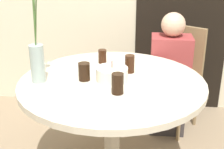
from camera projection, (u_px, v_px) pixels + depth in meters
The scene contains 11 objects.
doorway_panel at pixel (183, 10), 3.01m from camera, with size 0.90×0.01×2.05m.
dining_table at pixel (112, 98), 2.10m from camera, with size 1.23×1.23×0.77m.
chair_right_flank at pixel (178, 71), 2.84m from camera, with size 0.55×0.55×0.94m.
birthday_cake at pixel (113, 74), 2.04m from camera, with size 0.21×0.21×0.13m.
flower_vase at pixel (37, 48), 1.96m from camera, with size 0.10×0.21×0.77m.
side_plate at pixel (122, 58), 2.45m from camera, with size 0.19×0.19×0.01m.
drink_glass_0 at pixel (130, 64), 2.16m from camera, with size 0.07×0.07×0.12m.
drink_glass_1 at pixel (84, 72), 2.03m from camera, with size 0.08×0.08×0.12m.
drink_glass_2 at pixel (118, 84), 1.84m from camera, with size 0.07×0.07×0.13m.
drink_glass_3 at pixel (102, 56), 2.35m from camera, with size 0.06×0.06×0.10m.
person_guest at pixel (169, 79), 2.74m from camera, with size 0.34×0.24×1.10m.
Camera 1 is at (0.21, -1.88, 1.57)m, focal length 50.00 mm.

